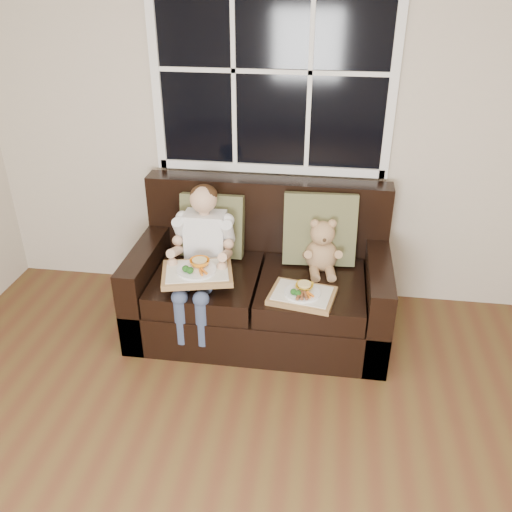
% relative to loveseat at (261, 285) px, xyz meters
% --- Properties ---
extents(room_walls, '(4.52, 5.02, 2.71)m').
position_rel_loveseat_xyz_m(room_walls, '(0.20, -2.02, 1.28)').
color(room_walls, beige).
rests_on(room_walls, ground).
extents(window_back, '(1.62, 0.04, 1.37)m').
position_rel_loveseat_xyz_m(window_back, '(-0.00, 0.46, 1.34)').
color(window_back, black).
rests_on(window_back, room_walls).
extents(loveseat, '(1.70, 0.92, 0.96)m').
position_rel_loveseat_xyz_m(loveseat, '(0.00, 0.00, 0.00)').
color(loveseat, black).
rests_on(loveseat, ground).
extents(pillow_left, '(0.44, 0.20, 0.45)m').
position_rel_loveseat_xyz_m(pillow_left, '(-0.36, 0.15, 0.36)').
color(pillow_left, brown).
rests_on(pillow_left, loveseat).
extents(pillow_right, '(0.50, 0.25, 0.50)m').
position_rel_loveseat_xyz_m(pillow_right, '(0.38, 0.15, 0.38)').
color(pillow_right, brown).
rests_on(pillow_right, loveseat).
extents(child, '(0.39, 0.60, 0.89)m').
position_rel_loveseat_xyz_m(child, '(-0.37, -0.12, 0.34)').
color(child, white).
rests_on(child, loveseat).
extents(teddy_bear, '(0.24, 0.30, 0.38)m').
position_rel_loveseat_xyz_m(teddy_bear, '(0.40, 0.03, 0.29)').
color(teddy_bear, '#A87A59').
rests_on(teddy_bear, loveseat).
extents(tray_left, '(0.50, 0.42, 0.10)m').
position_rel_loveseat_xyz_m(tray_left, '(-0.36, -0.33, 0.27)').
color(tray_left, '#9B7746').
rests_on(tray_left, child).
extents(tray_right, '(0.44, 0.36, 0.09)m').
position_rel_loveseat_xyz_m(tray_right, '(0.30, -0.35, 0.17)').
color(tray_right, '#9B7746').
rests_on(tray_right, loveseat).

